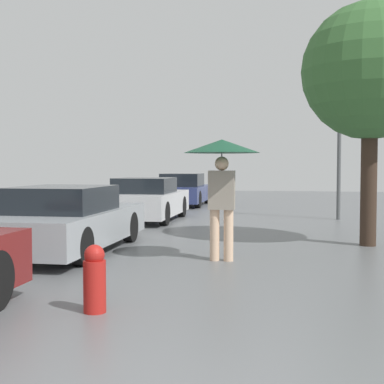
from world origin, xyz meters
TOP-DOWN VIEW (x-y plane):
  - pedestrian at (-0.40, 5.79)m, footprint 1.24×1.24m
  - parked_car_second at (-3.28, 6.25)m, footprint 1.77×4.25m
  - parked_car_third at (-3.22, 11.79)m, footprint 1.74×3.87m
  - parked_car_farthest at (-3.25, 17.56)m, footprint 1.72×3.82m
  - tree at (2.22, 7.91)m, footprint 2.62×2.62m
  - street_lamp at (2.16, 12.98)m, footprint 0.27×0.27m
  - fire_hydrant at (-1.37, 2.51)m, footprint 0.24×0.24m

SIDE VIEW (x-z plane):
  - fire_hydrant at x=-1.37m, z-range 0.00..0.72m
  - parked_car_second at x=-3.28m, z-range -0.03..1.15m
  - parked_car_third at x=-3.22m, z-range -0.03..1.18m
  - parked_car_farthest at x=-3.25m, z-range -0.04..1.20m
  - pedestrian at x=-0.40m, z-range 0.64..2.62m
  - street_lamp at x=2.16m, z-range 0.48..4.24m
  - tree at x=2.22m, z-range 1.00..5.68m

